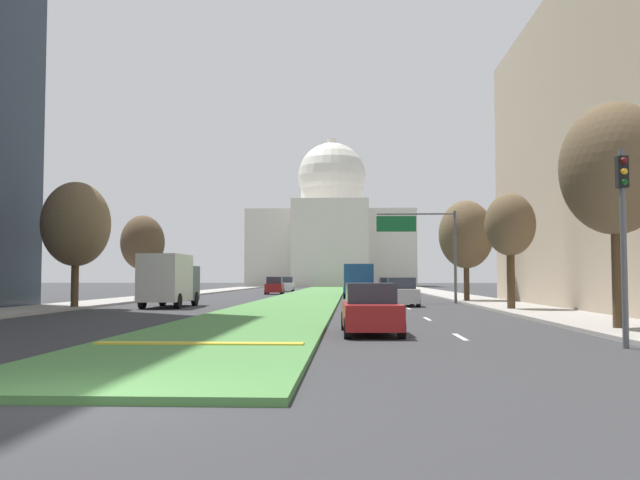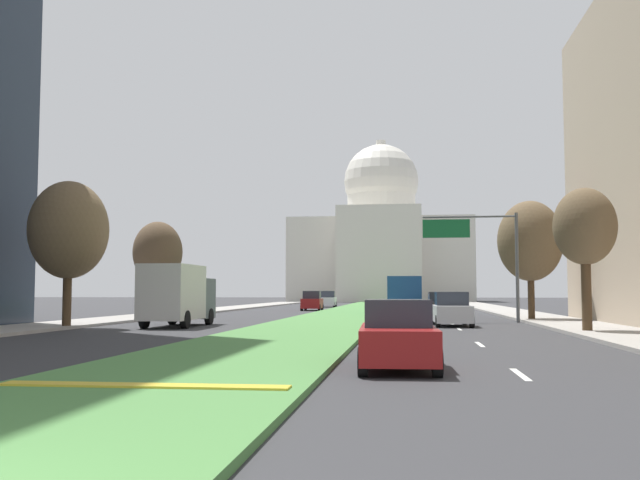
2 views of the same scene
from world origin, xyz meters
The scene contains 19 objects.
ground_plane centered at (0.00, 63.31, 0.00)m, with size 278.57×278.57×0.00m, color #333335.
grass_median centered at (0.00, 56.98, 0.07)m, with size 5.94×113.96×0.14m, color #4C8442.
median_curb_nose centered at (0.00, 7.61, 0.16)m, with size 5.35×0.50×0.04m, color gold.
lane_dashes_right centered at (7.23, 38.91, 0.00)m, with size 0.16×52.14×0.01m.
sidewalk_left centered at (-13.48, 50.65, 0.07)m, with size 4.00×113.96×0.15m, color #9E9991.
sidewalk_right centered at (13.48, 50.65, 0.07)m, with size 4.00×113.96×0.15m, color #9E9991.
capitol_building centered at (0.00, 125.82, 10.62)m, with size 32.05×24.50×29.65m.
overhead_guide_sign centered at (9.08, 38.54, 4.65)m, with size 5.62×0.20×6.50m.
street_tree_left_mid centered at (-12.00, 28.83, 4.88)m, with size 3.90×3.90×7.34m.
street_tree_right_mid centered at (12.50, 27.61, 4.63)m, with size 2.72×2.72×6.40m.
street_tree_left_far centered at (-12.55, 43.22, 4.52)m, with size 3.43×3.43×6.70m.
street_tree_right_far centered at (12.34, 40.88, 4.96)m, with size 4.01×4.01×7.49m.
sedan_lead_stopped centered at (4.50, 12.52, 0.78)m, with size 1.98×4.36×1.65m.
sedan_midblock centered at (7.05, 33.84, 0.84)m, with size 2.03×4.34×1.81m.
sedan_distant centered at (7.00, 46.79, 0.84)m, with size 1.89×4.38×1.80m.
sedan_far_horizon centered at (-4.34, 63.12, 0.86)m, with size 1.97×4.18×1.86m.
sedan_very_far centered at (-4.48, 77.98, 0.86)m, with size 2.09×4.77×1.86m.
box_truck_delivery centered at (-7.25, 31.56, 1.68)m, with size 2.40×6.40×3.20m.
city_bus centered at (4.50, 53.14, 1.77)m, with size 2.62×11.00×2.95m.
Camera 2 is at (4.76, -5.00, 1.86)m, focal length 40.34 mm.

